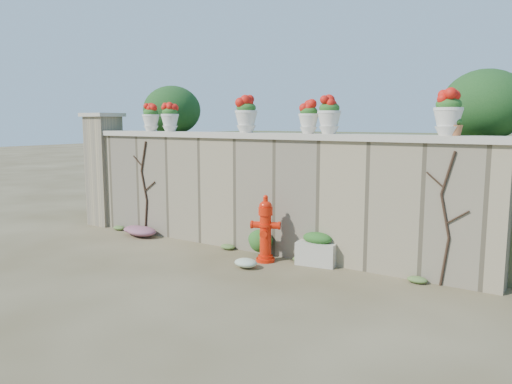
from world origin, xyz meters
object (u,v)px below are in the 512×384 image
Objects in this scene: fire_hydrant at (265,229)px; terracotta_pot at (455,128)px; planter_box at (317,250)px; urn_pot_0 at (151,118)px.

fire_hydrant is 3.26m from terracotta_pot.
terracotta_pot is at bearing -1.50° from planter_box.
urn_pot_0 reaches higher than terracotta_pot.
urn_pot_0 is at bearing 167.61° from planter_box.
planter_box is at bearing -3.64° from urn_pot_0.
terracotta_pot is (5.89, -0.00, -0.16)m from urn_pot_0.
terracotta_pot is at bearing -0.00° from urn_pot_0.
terracotta_pot reaches higher than fire_hydrant.
planter_box is (0.79, 0.32, -0.31)m from fire_hydrant.
fire_hydrant is 3.67m from urn_pot_0.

